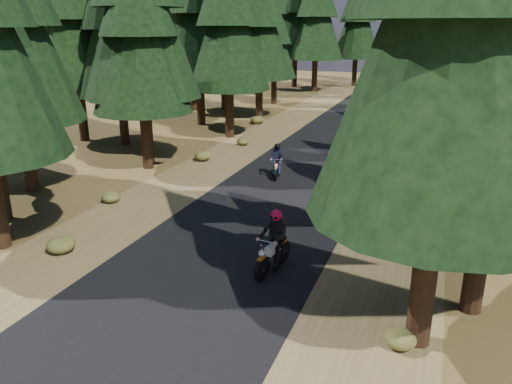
% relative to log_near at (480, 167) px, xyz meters
% --- Properties ---
extents(ground, '(120.00, 120.00, 0.00)m').
position_rel_log_near_xyz_m(ground, '(-7.56, -11.24, -0.16)').
color(ground, '#453418').
rests_on(ground, ground).
extents(road, '(6.00, 100.00, 0.01)m').
position_rel_log_near_xyz_m(road, '(-7.56, -6.24, -0.15)').
color(road, black).
rests_on(road, ground).
extents(shoulder_l, '(3.20, 100.00, 0.01)m').
position_rel_log_near_xyz_m(shoulder_l, '(-12.16, -6.24, -0.16)').
color(shoulder_l, brown).
rests_on(shoulder_l, ground).
extents(shoulder_r, '(3.20, 100.00, 0.01)m').
position_rel_log_near_xyz_m(shoulder_r, '(-2.96, -6.24, -0.16)').
color(shoulder_r, brown).
rests_on(shoulder_r, ground).
extents(pine_forest, '(34.59, 55.08, 16.32)m').
position_rel_log_near_xyz_m(pine_forest, '(-7.58, 9.81, 7.73)').
color(pine_forest, black).
rests_on(pine_forest, ground).
extents(log_near, '(4.34, 4.59, 0.32)m').
position_rel_log_near_xyz_m(log_near, '(0.00, 0.00, 0.00)').
color(log_near, '#4C4233').
rests_on(log_near, ground).
extents(understory_shrubs, '(14.95, 29.87, 0.63)m').
position_rel_log_near_xyz_m(understory_shrubs, '(-5.62, -4.54, 0.10)').
color(understory_shrubs, '#474C1E').
rests_on(understory_shrubs, ground).
extents(rider_lead, '(0.89, 2.03, 1.75)m').
position_rel_log_near_xyz_m(rider_lead, '(-5.85, -12.95, 0.43)').
color(rider_lead, silver).
rests_on(rider_lead, road).
extents(rider_follow, '(0.90, 1.74, 1.49)m').
position_rel_log_near_xyz_m(rider_follow, '(-8.59, -4.36, 0.34)').
color(rider_follow, '#A20A11').
rests_on(rider_follow, road).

